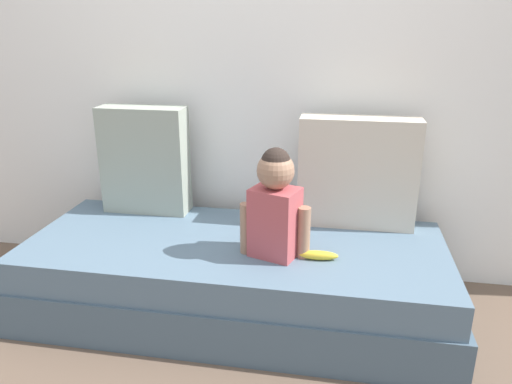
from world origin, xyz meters
name	(u,v)px	position (x,y,z in m)	size (l,w,h in m)	color
ground_plane	(236,310)	(0.00, 0.00, 0.00)	(12.00, 12.00, 0.00)	brown
back_wall	(255,59)	(0.00, 0.54, 1.16)	(5.20, 0.10, 2.31)	white
couch	(235,277)	(0.00, 0.00, 0.18)	(2.00, 0.82, 0.37)	#495F70
throw_pillow_left	(145,160)	(-0.55, 0.31, 0.65)	(0.45, 0.16, 0.56)	#99A393
throw_pillow_right	(357,173)	(0.55, 0.31, 0.64)	(0.57, 0.16, 0.54)	beige
toddler	(275,204)	(0.20, -0.10, 0.61)	(0.31, 0.21, 0.48)	#B24C51
banana	(318,255)	(0.39, -0.12, 0.39)	(0.17, 0.04, 0.04)	yellow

